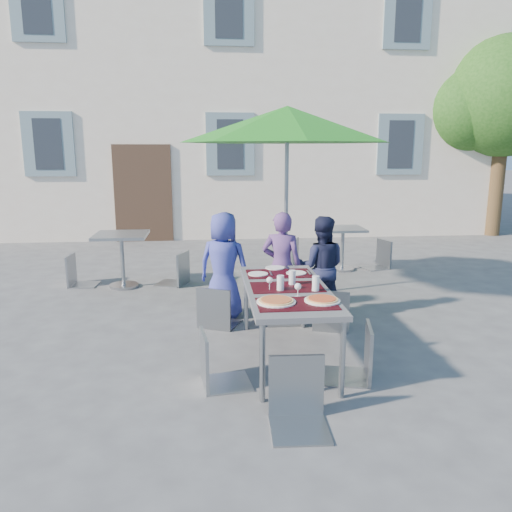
{
  "coord_description": "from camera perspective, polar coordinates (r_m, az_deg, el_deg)",
  "views": [
    {
      "loc": [
        -0.55,
        -4.15,
        2.09
      ],
      "look_at": [
        0.0,
        1.46,
        0.88
      ],
      "focal_mm": 35.0,
      "sensor_mm": 36.0,
      "label": 1
    }
  ],
  "objects": [
    {
      "name": "place_settings",
      "position": [
        5.54,
        2.38,
        -1.77
      ],
      "size": [
        0.68,
        0.49,
        0.01
      ],
      "color": "white",
      "rests_on": "dining_table"
    },
    {
      "name": "chair_4",
      "position": [
        4.65,
        11.65,
        -7.14
      ],
      "size": [
        0.52,
        0.52,
        0.98
      ],
      "color": "gray",
      "rests_on": "ground"
    },
    {
      "name": "bg_chair_l_0",
      "position": [
        8.2,
        -19.87,
        0.48
      ],
      "size": [
        0.44,
        0.44,
        0.92
      ],
      "color": "gray",
      "rests_on": "ground"
    },
    {
      "name": "cafe_table_0",
      "position": [
        7.87,
        -15.08,
        0.82
      ],
      "size": [
        0.78,
        0.78,
        0.84
      ],
      "color": "#989AA0",
      "rests_on": "ground"
    },
    {
      "name": "child_0",
      "position": [
        6.27,
        -3.7,
        -1.01
      ],
      "size": [
        0.76,
        0.63,
        1.34
      ],
      "primitive_type": "imported",
      "rotation": [
        0.0,
        0.0,
        2.79
      ],
      "color": "#373E99",
      "rests_on": "ground"
    },
    {
      "name": "child_2",
      "position": [
        6.28,
        7.41,
        -1.29
      ],
      "size": [
        0.69,
        0.49,
        1.29
      ],
      "primitive_type": "imported",
      "rotation": [
        0.0,
        0.0,
        2.93
      ],
      "color": "#1B1E3B",
      "rests_on": "ground"
    },
    {
      "name": "dining_table",
      "position": [
        4.97,
        3.55,
        -4.19
      ],
      "size": [
        0.8,
        1.85,
        0.76
      ],
      "color": "#414145",
      "rests_on": "ground"
    },
    {
      "name": "chair_3",
      "position": [
        4.45,
        -4.71,
        -8.06
      ],
      "size": [
        0.48,
        0.47,
        0.95
      ],
      "color": "#8E9499",
      "rests_on": "ground"
    },
    {
      "name": "chair_2",
      "position": [
        5.86,
        8.7,
        -3.17
      ],
      "size": [
        0.53,
        0.53,
        0.95
      ],
      "color": "gray",
      "rests_on": "ground"
    },
    {
      "name": "glassware",
      "position": [
        4.85,
        4.31,
        -2.97
      ],
      "size": [
        0.5,
        0.49,
        0.15
      ],
      "color": "silver",
      "rests_on": "dining_table"
    },
    {
      "name": "chair_0",
      "position": [
        5.89,
        -4.55,
        -2.98
      ],
      "size": [
        0.56,
        0.56,
        0.96
      ],
      "color": "gray",
      "rests_on": "ground"
    },
    {
      "name": "chair_5",
      "position": [
        3.84,
        4.92,
        -11.0
      ],
      "size": [
        0.46,
        0.46,
        0.99
      ],
      "color": "gray",
      "rests_on": "ground"
    },
    {
      "name": "chair_1",
      "position": [
        5.98,
        3.42,
        -2.24
      ],
      "size": [
        0.46,
        0.47,
        1.03
      ],
      "color": "gray",
      "rests_on": "ground"
    },
    {
      "name": "bg_chair_r_1",
      "position": [
        9.14,
        14.01,
        2.08
      ],
      "size": [
        0.52,
        0.52,
        0.95
      ],
      "color": "gray",
      "rests_on": "ground"
    },
    {
      "name": "child_1",
      "position": [
        6.12,
        2.95,
        -1.22
      ],
      "size": [
        0.57,
        0.47,
        1.36
      ],
      "primitive_type": "imported",
      "rotation": [
        0.0,
        0.0,
        2.81
      ],
      "color": "#573770",
      "rests_on": "ground"
    },
    {
      "name": "building",
      "position": [
        15.9,
        -3.81,
        22.07
      ],
      "size": [
        13.6,
        8.2,
        11.1
      ],
      "color": "beige",
      "rests_on": "ground"
    },
    {
      "name": "cafe_table_1",
      "position": [
        8.86,
        9.87,
        1.7
      ],
      "size": [
        0.7,
        0.7,
        0.75
      ],
      "color": "#989AA0",
      "rests_on": "ground"
    },
    {
      "name": "pizza_near_right",
      "position": [
        4.52,
        7.57,
        -4.97
      ],
      "size": [
        0.32,
        0.32,
        0.03
      ],
      "color": "white",
      "rests_on": "dining_table"
    },
    {
      "name": "patio_umbrella",
      "position": [
        6.98,
        3.59,
        14.65
      ],
      "size": [
        2.91,
        2.91,
        2.66
      ],
      "color": "#989AA0",
      "rests_on": "ground"
    },
    {
      "name": "pizza_near_left",
      "position": [
        4.45,
        2.32,
        -5.14
      ],
      "size": [
        0.35,
        0.35,
        0.03
      ],
      "color": "white",
      "rests_on": "dining_table"
    },
    {
      "name": "tree",
      "position": [
        13.72,
        26.65,
        15.72
      ],
      "size": [
        3.6,
        3.0,
        4.7
      ],
      "color": "#4C3820",
      "rests_on": "ground"
    },
    {
      "name": "bg_chair_r_0",
      "position": [
        7.85,
        -9.06,
        0.85
      ],
      "size": [
        0.57,
        0.56,
        0.98
      ],
      "color": "gray",
      "rests_on": "ground"
    },
    {
      "name": "bg_chair_l_1",
      "position": [
        8.91,
        5.17,
        2.29
      ],
      "size": [
        0.58,
        0.57,
        0.98
      ],
      "color": "gray",
      "rests_on": "ground"
    },
    {
      "name": "ground",
      "position": [
        4.67,
        1.77,
        -14.42
      ],
      "size": [
        90.0,
        90.0,
        0.0
      ],
      "primitive_type": "plane",
      "color": "#464649",
      "rests_on": "ground"
    }
  ]
}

